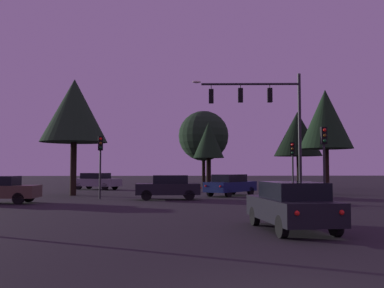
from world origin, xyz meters
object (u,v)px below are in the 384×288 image
(car_parked_lot, at_px, (230,185))
(tree_behind_sign, at_px, (326,119))
(traffic_signal_mast_arm, at_px, (267,111))
(tree_left_far, at_px, (204,136))
(traffic_light_median, at_px, (324,150))
(car_far_lane, at_px, (96,181))
(traffic_light_corner_right, at_px, (100,154))
(tree_lot_edge, at_px, (298,134))
(traffic_light_corner_left, at_px, (293,158))
(tree_center_horizon, at_px, (74,111))
(tree_right_cluster, at_px, (209,141))
(car_nearside_lane, at_px, (292,205))
(car_crossing_left, at_px, (168,187))

(car_parked_lot, xyz_separation_m, tree_behind_sign, (7.51, 1.52, 4.86))
(traffic_signal_mast_arm, bearing_deg, tree_left_far, 95.45)
(traffic_light_median, bearing_deg, car_far_lane, 128.50)
(car_parked_lot, bearing_deg, traffic_light_corner_right, -163.42)
(tree_lot_edge, bearing_deg, traffic_light_corner_left, -108.65)
(tree_behind_sign, distance_m, tree_center_horizon, 18.72)
(tree_behind_sign, distance_m, tree_left_far, 18.65)
(traffic_signal_mast_arm, relative_size, tree_behind_sign, 1.00)
(traffic_light_corner_left, relative_size, tree_right_cluster, 0.57)
(traffic_signal_mast_arm, xyz_separation_m, car_parked_lot, (-1.78, 3.75, -4.75))
(car_nearside_lane, xyz_separation_m, tree_center_horizon, (-10.64, 18.16, 5.30))
(car_parked_lot, distance_m, tree_left_far, 19.06)
(traffic_light_corner_left, height_order, car_nearside_lane, traffic_light_corner_left)
(car_crossing_left, height_order, car_parked_lot, same)
(tree_left_far, distance_m, tree_right_cluster, 6.19)
(traffic_light_median, relative_size, car_crossing_left, 1.01)
(tree_center_horizon, bearing_deg, car_nearside_lane, -59.65)
(tree_right_cluster, relative_size, tree_lot_edge, 0.87)
(car_nearside_lane, bearing_deg, traffic_signal_mast_arm, 79.99)
(traffic_light_median, relative_size, car_parked_lot, 0.94)
(traffic_light_median, relative_size, car_nearside_lane, 0.95)
(traffic_light_corner_left, distance_m, tree_left_far, 20.09)
(car_nearside_lane, bearing_deg, tree_center_horizon, 120.35)
(car_parked_lot, height_order, tree_behind_sign, tree_behind_sign)
(car_parked_lot, bearing_deg, tree_right_cluster, 91.67)
(traffic_light_corner_right, xyz_separation_m, car_crossing_left, (4.34, -0.70, -2.05))
(car_nearside_lane, bearing_deg, traffic_light_corner_right, 119.45)
(traffic_signal_mast_arm, distance_m, tree_center_horizon, 13.88)
(traffic_signal_mast_arm, height_order, car_far_lane, traffic_signal_mast_arm)
(tree_right_cluster, bearing_deg, traffic_light_corner_right, -119.30)
(traffic_signal_mast_arm, relative_size, traffic_light_median, 1.93)
(car_parked_lot, height_order, tree_center_horizon, tree_center_horizon)
(car_crossing_left, bearing_deg, tree_behind_sign, 22.07)
(traffic_light_corner_left, xyz_separation_m, traffic_light_median, (-0.56, -7.56, 0.23))
(car_crossing_left, distance_m, car_parked_lot, 5.49)
(tree_left_far, relative_size, tree_right_cluster, 1.29)
(tree_behind_sign, xyz_separation_m, tree_right_cluster, (-7.87, 10.79, -0.94))
(tree_right_cluster, bearing_deg, car_far_lane, -167.21)
(car_far_lane, height_order, tree_center_horizon, tree_center_horizon)
(traffic_signal_mast_arm, relative_size, car_parked_lot, 1.82)
(traffic_light_corner_right, xyz_separation_m, car_parked_lot, (8.73, 2.60, -2.05))
(tree_center_horizon, distance_m, tree_right_cluster, 15.65)
(tree_right_cluster, bearing_deg, traffic_signal_mast_arm, -82.43)
(traffic_signal_mast_arm, relative_size, traffic_light_corner_left, 2.11)
(tree_behind_sign, xyz_separation_m, tree_center_horizon, (-18.71, -0.40, 0.45))
(tree_behind_sign, bearing_deg, tree_left_far, 114.89)
(tree_behind_sign, distance_m, tree_right_cluster, 13.39)
(car_far_lane, bearing_deg, traffic_light_median, -51.50)
(tree_left_far, relative_size, tree_lot_edge, 1.13)
(car_parked_lot, bearing_deg, car_crossing_left, -143.04)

